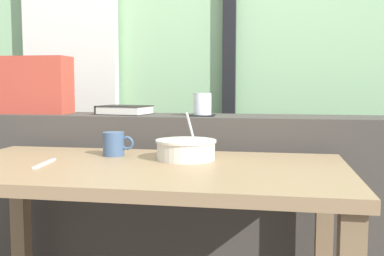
# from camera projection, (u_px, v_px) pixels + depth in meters

# --- Properties ---
(outdoor_backdrop) EXTENTS (4.80, 0.08, 2.80)m
(outdoor_backdrop) POSITION_uv_depth(u_px,v_px,m) (209.00, 9.00, 2.59)
(outdoor_backdrop) COLOR #8EBC89
(outdoor_backdrop) RESTS_ON ground
(curtain_left_panel) EXTENTS (0.56, 0.06, 2.50)m
(curtain_left_panel) POSITION_uv_depth(u_px,v_px,m) (70.00, 37.00, 2.64)
(curtain_left_panel) COLOR silver
(curtain_left_panel) RESTS_ON ground
(window_divider_post) EXTENTS (0.07, 0.05, 2.60)m
(window_divider_post) POSITION_uv_depth(u_px,v_px,m) (229.00, 25.00, 2.51)
(window_divider_post) COLOR black
(window_divider_post) RESTS_ON ground
(dark_console_ledge) EXTENTS (2.80, 0.30, 0.84)m
(dark_console_ledge) POSITION_uv_depth(u_px,v_px,m) (187.00, 211.00, 2.03)
(dark_console_ledge) COLOR #423D38
(dark_console_ledge) RESTS_ON ground
(breakfast_table) EXTENTS (1.30, 0.69, 0.72)m
(breakfast_table) POSITION_uv_depth(u_px,v_px,m) (141.00, 197.00, 1.47)
(breakfast_table) COLOR #826849
(breakfast_table) RESTS_ON ground
(coaster_square) EXTENTS (0.10, 0.10, 0.00)m
(coaster_square) POSITION_uv_depth(u_px,v_px,m) (202.00, 115.00, 1.94)
(coaster_square) COLOR black
(coaster_square) RESTS_ON dark_console_ledge
(juice_glass) EXTENTS (0.08, 0.08, 0.09)m
(juice_glass) POSITION_uv_depth(u_px,v_px,m) (202.00, 105.00, 1.94)
(juice_glass) COLOR white
(juice_glass) RESTS_ON coaster_square
(closed_book) EXTENTS (0.24, 0.20, 0.04)m
(closed_book) POSITION_uv_depth(u_px,v_px,m) (124.00, 110.00, 2.05)
(closed_book) COLOR black
(closed_book) RESTS_ON dark_console_ledge
(throw_pillow) EXTENTS (0.32, 0.14, 0.26)m
(throw_pillow) POSITION_uv_depth(u_px,v_px,m) (35.00, 85.00, 2.10)
(throw_pillow) COLOR #B74233
(throw_pillow) RESTS_ON dark_console_ledge
(soup_bowl) EXTENTS (0.21, 0.21, 0.16)m
(soup_bowl) POSITION_uv_depth(u_px,v_px,m) (186.00, 149.00, 1.56)
(soup_bowl) COLOR silver
(soup_bowl) RESTS_ON breakfast_table
(fork_utensil) EXTENTS (0.04, 0.17, 0.01)m
(fork_utensil) POSITION_uv_depth(u_px,v_px,m) (45.00, 163.00, 1.47)
(fork_utensil) COLOR silver
(fork_utensil) RESTS_ON breakfast_table
(ceramic_mug) EXTENTS (0.11, 0.08, 0.08)m
(ceramic_mug) POSITION_uv_depth(u_px,v_px,m) (114.00, 144.00, 1.64)
(ceramic_mug) COLOR #3D567A
(ceramic_mug) RESTS_ON breakfast_table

